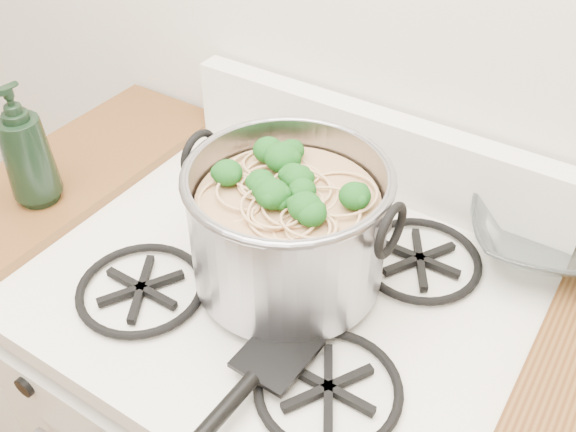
{
  "coord_description": "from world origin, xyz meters",
  "views": [
    {
      "loc": [
        0.4,
        0.65,
        1.65
      ],
      "look_at": [
        0.01,
        1.26,
        1.04
      ],
      "focal_mm": 40.0,
      "sensor_mm": 36.0,
      "label": 1
    }
  ],
  "objects": [
    {
      "name": "stock_pot",
      "position": [
        0.01,
        1.26,
        1.02
      ],
      "size": [
        0.33,
        0.3,
        0.21
      ],
      "color": "gray",
      "rests_on": "gas_range"
    },
    {
      "name": "bottle",
      "position": [
        -0.47,
        1.18,
        1.03
      ],
      "size": [
        0.11,
        0.11,
        0.23
      ],
      "primitive_type": "imported",
      "rotation": [
        0.0,
        0.0,
        -0.22
      ],
      "color": "black",
      "rests_on": "counter_left"
    },
    {
      "name": "glass_bowl",
      "position": [
        0.33,
        1.54,
        0.94
      ],
      "size": [
        0.13,
        0.13,
        0.02
      ],
      "primitive_type": "imported",
      "rotation": [
        0.0,
        0.0,
        0.36
      ],
      "color": "white",
      "rests_on": "gas_range"
    },
    {
      "name": "counter_left",
      "position": [
        -0.51,
        1.26,
        0.46
      ],
      "size": [
        0.25,
        0.65,
        0.92
      ],
      "color": "silver",
      "rests_on": "ground"
    },
    {
      "name": "spatula",
      "position": [
        0.09,
        1.12,
        0.94
      ],
      "size": [
        0.3,
        0.32,
        0.02
      ],
      "primitive_type": null,
      "rotation": [
        0.0,
        0.0,
        -0.03
      ],
      "color": "black",
      "rests_on": "gas_range"
    }
  ]
}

